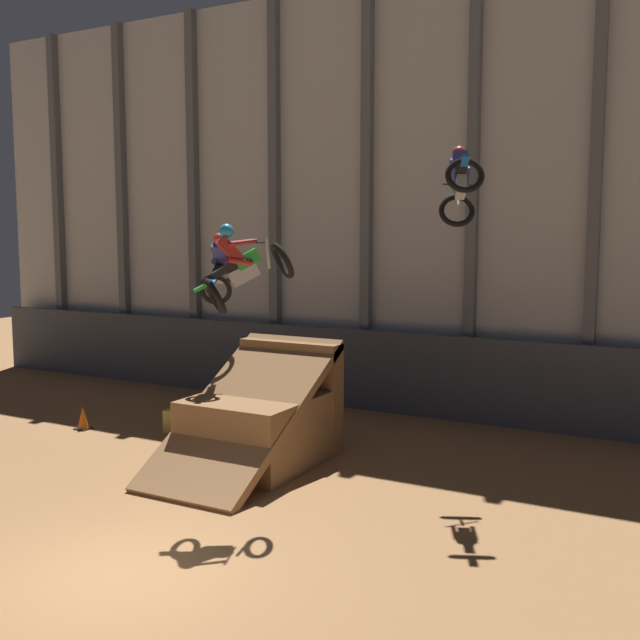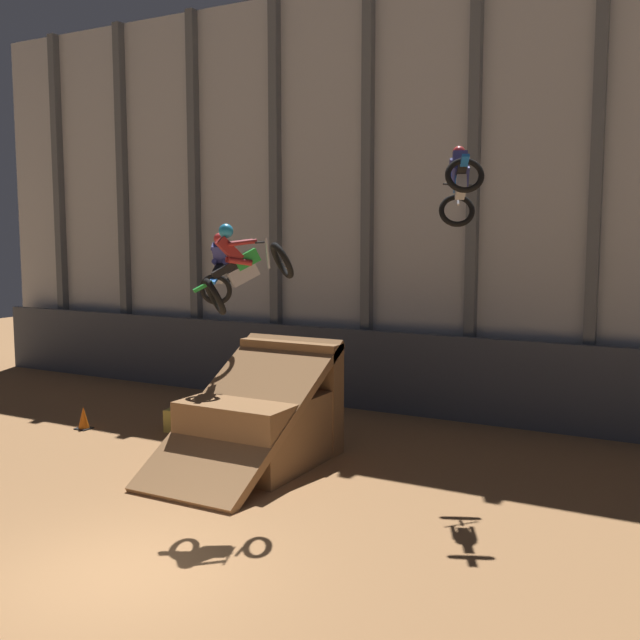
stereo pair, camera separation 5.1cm
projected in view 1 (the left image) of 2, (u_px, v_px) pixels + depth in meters
ground_plane at (122, 574)px, 10.83m from camera, size 60.00×60.00×0.00m
arena_back_wall at (420, 197)px, 20.36m from camera, size 32.00×0.40×11.84m
lower_barrier at (409, 374)px, 20.34m from camera, size 31.36×0.20×2.24m
dirt_ramp at (264, 420)px, 16.19m from camera, size 2.47×4.43×2.66m
rider_bike_left_air at (222, 269)px, 17.02m from camera, size 1.31×1.88×1.64m
rider_bike_center_air at (243, 268)px, 13.42m from camera, size 1.67×1.73×1.69m
rider_bike_right_air at (460, 183)px, 14.66m from camera, size 1.36×1.83×1.67m
traffic_cone_near_ramp at (83, 418)px, 18.88m from camera, size 0.36×0.36×0.58m
hay_bale_trackside at (182, 418)px, 18.88m from camera, size 0.76×1.00×0.57m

